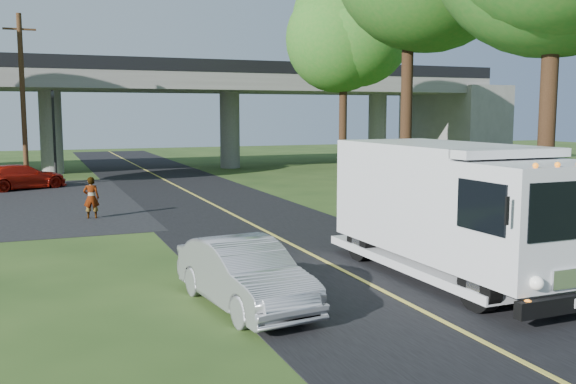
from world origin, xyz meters
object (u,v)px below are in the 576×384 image
traffic_signal (54,126)px  tree_right_far (349,33)px  step_van (455,206)px  red_sedan (22,177)px  silver_sedan (245,274)px  utility_pole (23,100)px  pedestrian (91,198)px

traffic_signal → tree_right_far: 17.18m
step_van → red_sedan: bearing=112.1°
red_sedan → silver_sedan: bearing=167.3°
red_sedan → tree_right_far: bearing=-125.9°
utility_pole → red_sedan: bearing=-117.8°
traffic_signal → utility_pole: (-1.50, -2.00, 1.40)m
traffic_signal → pedestrian: size_ratio=3.27×
utility_pole → red_sedan: (-0.23, -0.44, -3.94)m
pedestrian → tree_right_far: bearing=-141.6°
tree_right_far → step_van: size_ratio=1.42×
red_sedan → traffic_signal: bearing=-58.9°
utility_pole → silver_sedan: (4.30, -24.00, -3.90)m
pedestrian → utility_pole: bearing=-66.8°
tree_right_far → step_van: tree_right_far is taller
utility_pole → step_van: size_ratio=1.17×
tree_right_far → silver_sedan: (-12.41, -19.84, -7.61)m
step_van → pedestrian: size_ratio=4.85×
tree_right_far → step_van: (-7.01, -19.49, -6.55)m
step_van → tree_right_far: bearing=69.1°
step_van → silver_sedan: step_van is taller
step_van → silver_sedan: (-5.40, -0.34, -1.06)m
silver_sedan → pedestrian: bearing=91.6°
step_van → red_sedan: step_van is taller
utility_pole → pedestrian: (2.32, -11.40, -3.80)m
step_van → pedestrian: (-7.38, 12.25, -0.95)m
step_van → red_sedan: (-9.93, 23.22, -1.10)m
traffic_signal → red_sedan: bearing=-125.4°
step_van → pedestrian: 14.34m
tree_right_far → pedestrian: (-14.38, -7.24, -7.51)m
utility_pole → tree_right_far: tree_right_far is taller
step_van → silver_sedan: 5.51m
traffic_signal → utility_pole: bearing=-126.9°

